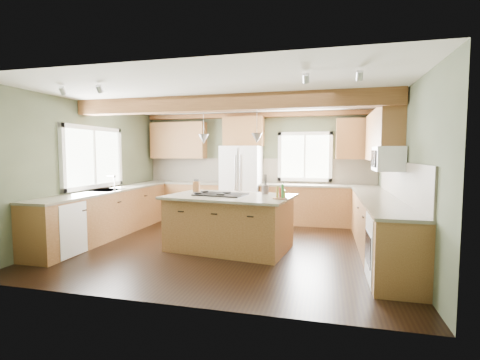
# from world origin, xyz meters

# --- Properties ---
(floor) EXTENTS (5.60, 5.60, 0.00)m
(floor) POSITION_xyz_m (0.00, 0.00, 0.00)
(floor) COLOR black
(floor) RESTS_ON ground
(ceiling) EXTENTS (5.60, 5.60, 0.00)m
(ceiling) POSITION_xyz_m (0.00, 0.00, 2.60)
(ceiling) COLOR silver
(ceiling) RESTS_ON wall_back
(wall_back) EXTENTS (5.60, 0.00, 5.60)m
(wall_back) POSITION_xyz_m (0.00, 2.50, 1.30)
(wall_back) COLOR #3E4632
(wall_back) RESTS_ON ground
(wall_left) EXTENTS (0.00, 5.00, 5.00)m
(wall_left) POSITION_xyz_m (-2.80, 0.00, 1.30)
(wall_left) COLOR #3E4632
(wall_left) RESTS_ON ground
(wall_right) EXTENTS (0.00, 5.00, 5.00)m
(wall_right) POSITION_xyz_m (2.80, 0.00, 1.30)
(wall_right) COLOR #3E4632
(wall_right) RESTS_ON ground
(ceiling_beam) EXTENTS (5.55, 0.26, 0.26)m
(ceiling_beam) POSITION_xyz_m (0.00, -0.21, 2.47)
(ceiling_beam) COLOR #573119
(ceiling_beam) RESTS_ON ceiling
(soffit_trim) EXTENTS (5.55, 0.20, 0.10)m
(soffit_trim) POSITION_xyz_m (0.00, 2.40, 2.54)
(soffit_trim) COLOR #573119
(soffit_trim) RESTS_ON ceiling
(backsplash_back) EXTENTS (5.58, 0.03, 0.58)m
(backsplash_back) POSITION_xyz_m (0.00, 2.48, 1.21)
(backsplash_back) COLOR brown
(backsplash_back) RESTS_ON wall_back
(backsplash_right) EXTENTS (0.03, 3.70, 0.58)m
(backsplash_right) POSITION_xyz_m (2.78, 0.05, 1.21)
(backsplash_right) COLOR brown
(backsplash_right) RESTS_ON wall_right
(base_cab_back_left) EXTENTS (2.02, 0.60, 0.88)m
(base_cab_back_left) POSITION_xyz_m (-1.79, 2.20, 0.44)
(base_cab_back_left) COLOR brown
(base_cab_back_left) RESTS_ON floor
(counter_back_left) EXTENTS (2.06, 0.64, 0.04)m
(counter_back_left) POSITION_xyz_m (-1.79, 2.20, 0.90)
(counter_back_left) COLOR brown
(counter_back_left) RESTS_ON base_cab_back_left
(base_cab_back_right) EXTENTS (2.62, 0.60, 0.88)m
(base_cab_back_right) POSITION_xyz_m (1.49, 2.20, 0.44)
(base_cab_back_right) COLOR brown
(base_cab_back_right) RESTS_ON floor
(counter_back_right) EXTENTS (2.66, 0.64, 0.04)m
(counter_back_right) POSITION_xyz_m (1.49, 2.20, 0.90)
(counter_back_right) COLOR brown
(counter_back_right) RESTS_ON base_cab_back_right
(base_cab_left) EXTENTS (0.60, 3.70, 0.88)m
(base_cab_left) POSITION_xyz_m (-2.50, 0.05, 0.44)
(base_cab_left) COLOR brown
(base_cab_left) RESTS_ON floor
(counter_left) EXTENTS (0.64, 3.74, 0.04)m
(counter_left) POSITION_xyz_m (-2.50, 0.05, 0.90)
(counter_left) COLOR brown
(counter_left) RESTS_ON base_cab_left
(base_cab_right) EXTENTS (0.60, 3.70, 0.88)m
(base_cab_right) POSITION_xyz_m (2.50, 0.05, 0.44)
(base_cab_right) COLOR brown
(base_cab_right) RESTS_ON floor
(counter_right) EXTENTS (0.64, 3.74, 0.04)m
(counter_right) POSITION_xyz_m (2.50, 0.05, 0.90)
(counter_right) COLOR brown
(counter_right) RESTS_ON base_cab_right
(upper_cab_back_left) EXTENTS (1.40, 0.35, 0.90)m
(upper_cab_back_left) POSITION_xyz_m (-1.99, 2.33, 1.95)
(upper_cab_back_left) COLOR brown
(upper_cab_back_left) RESTS_ON wall_back
(upper_cab_over_fridge) EXTENTS (0.96, 0.35, 0.70)m
(upper_cab_over_fridge) POSITION_xyz_m (-0.30, 2.33, 2.15)
(upper_cab_over_fridge) COLOR brown
(upper_cab_over_fridge) RESTS_ON wall_back
(upper_cab_right) EXTENTS (0.35, 2.20, 0.90)m
(upper_cab_right) POSITION_xyz_m (2.62, 0.90, 1.95)
(upper_cab_right) COLOR brown
(upper_cab_right) RESTS_ON wall_right
(upper_cab_back_corner) EXTENTS (0.90, 0.35, 0.90)m
(upper_cab_back_corner) POSITION_xyz_m (2.30, 2.33, 1.95)
(upper_cab_back_corner) COLOR brown
(upper_cab_back_corner) RESTS_ON wall_back
(window_left) EXTENTS (0.04, 1.60, 1.05)m
(window_left) POSITION_xyz_m (-2.78, 0.05, 1.55)
(window_left) COLOR white
(window_left) RESTS_ON wall_left
(window_back) EXTENTS (1.10, 0.04, 1.00)m
(window_back) POSITION_xyz_m (1.15, 2.48, 1.55)
(window_back) COLOR white
(window_back) RESTS_ON wall_back
(sink) EXTENTS (0.50, 0.65, 0.03)m
(sink) POSITION_xyz_m (-2.50, 0.05, 0.91)
(sink) COLOR #262628
(sink) RESTS_ON counter_left
(faucet) EXTENTS (0.02, 0.02, 0.28)m
(faucet) POSITION_xyz_m (-2.32, 0.05, 1.05)
(faucet) COLOR #B2B2B7
(faucet) RESTS_ON sink
(dishwasher) EXTENTS (0.60, 0.60, 0.84)m
(dishwasher) POSITION_xyz_m (-2.49, -1.25, 0.43)
(dishwasher) COLOR white
(dishwasher) RESTS_ON floor
(oven) EXTENTS (0.60, 0.72, 0.84)m
(oven) POSITION_xyz_m (2.49, -1.25, 0.43)
(oven) COLOR white
(oven) RESTS_ON floor
(microwave) EXTENTS (0.40, 0.70, 0.38)m
(microwave) POSITION_xyz_m (2.58, -0.05, 1.55)
(microwave) COLOR white
(microwave) RESTS_ON wall_right
(pendant_left) EXTENTS (0.18, 0.18, 0.16)m
(pendant_left) POSITION_xyz_m (-0.42, -0.15, 1.88)
(pendant_left) COLOR #B2B2B7
(pendant_left) RESTS_ON ceiling
(pendant_right) EXTENTS (0.18, 0.18, 0.16)m
(pendant_right) POSITION_xyz_m (0.55, -0.27, 1.88)
(pendant_right) COLOR #B2B2B7
(pendant_right) RESTS_ON ceiling
(refrigerator) EXTENTS (0.90, 0.74, 1.80)m
(refrigerator) POSITION_xyz_m (-0.30, 2.12, 0.90)
(refrigerator) COLOR white
(refrigerator) RESTS_ON floor
(island) EXTENTS (2.08, 1.44, 0.88)m
(island) POSITION_xyz_m (0.06, -0.21, 0.44)
(island) COLOR brown
(island) RESTS_ON floor
(island_top) EXTENTS (2.23, 1.58, 0.04)m
(island_top) POSITION_xyz_m (0.06, -0.21, 0.90)
(island_top) COLOR brown
(island_top) RESTS_ON island
(cooktop) EXTENTS (0.91, 0.67, 0.02)m
(cooktop) POSITION_xyz_m (-0.10, -0.19, 0.93)
(cooktop) COLOR black
(cooktop) RESTS_ON island_top
(knife_block) EXTENTS (0.12, 0.09, 0.19)m
(knife_block) POSITION_xyz_m (-0.69, 0.20, 1.01)
(knife_block) COLOR brown
(knife_block) RESTS_ON island_top
(utensil_crock) EXTENTS (0.14, 0.14, 0.16)m
(utensil_crock) POSITION_xyz_m (0.62, 0.12, 1.00)
(utensil_crock) COLOR #3F3532
(utensil_crock) RESTS_ON island_top
(bottle_tray) EXTENTS (0.30, 0.30, 0.22)m
(bottle_tray) POSITION_xyz_m (0.95, -0.41, 1.03)
(bottle_tray) COLOR brown
(bottle_tray) RESTS_ON island_top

